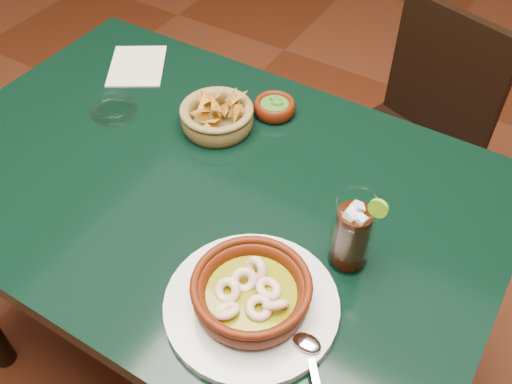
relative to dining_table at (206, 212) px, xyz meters
The scene contains 9 objects.
ground 0.65m from the dining_table, ahead, with size 7.00×7.00×0.00m, color #471C0C.
dining_table is the anchor object (origin of this frame).
dining_chair 0.76m from the dining_table, 71.27° to the left, with size 0.48×0.48×0.83m.
shrimp_plate 0.35m from the dining_table, 39.75° to the right, with size 0.36×0.29×0.09m.
chip_basket 0.21m from the dining_table, 114.13° to the left, with size 0.20×0.20×0.10m.
guacamole_ramekin 0.29m from the dining_table, 87.03° to the left, with size 0.11×0.11×0.04m.
cola_drink 0.38m from the dining_table, ahead, with size 0.15×0.15×0.17m.
glass_ashtray 0.33m from the dining_table, 166.83° to the left, with size 0.12×0.12×0.03m.
paper_menu 0.46m from the dining_table, 147.02° to the left, with size 0.21×0.22×0.00m.
Camera 1 is at (0.52, -0.64, 1.58)m, focal length 40.00 mm.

